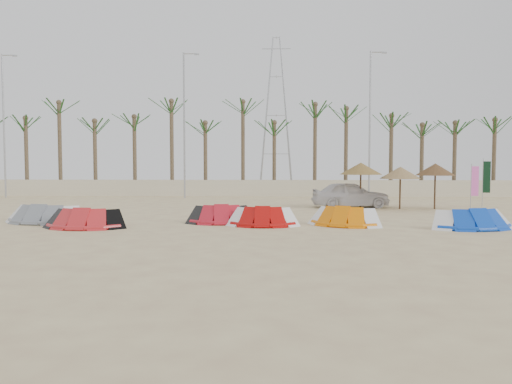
{
  "coord_description": "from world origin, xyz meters",
  "views": [
    {
      "loc": [
        0.91,
        -17.85,
        2.72
      ],
      "look_at": [
        0.0,
        6.0,
        1.3
      ],
      "focal_mm": 35.0,
      "sensor_mm": 36.0,
      "label": 1
    }
  ],
  "objects_px": {
    "parasol_mid": "(400,173)",
    "kite_red_right": "(263,216)",
    "parasol_right": "(435,169)",
    "kite_blue": "(471,218)",
    "kite_grey": "(46,213)",
    "kite_orange": "(343,215)",
    "car": "(350,194)",
    "parasol_left": "(361,169)",
    "kite_red_mid": "(222,213)",
    "kite_red_left": "(87,217)"
  },
  "relations": [
    {
      "from": "parasol_left",
      "to": "kite_red_left",
      "type": "bearing_deg",
      "value": -144.7
    },
    {
      "from": "kite_red_right",
      "to": "kite_orange",
      "type": "height_order",
      "value": "same"
    },
    {
      "from": "kite_red_mid",
      "to": "parasol_left",
      "type": "height_order",
      "value": "parasol_left"
    },
    {
      "from": "kite_orange",
      "to": "parasol_mid",
      "type": "height_order",
      "value": "parasol_mid"
    },
    {
      "from": "parasol_mid",
      "to": "car",
      "type": "relative_size",
      "value": 0.54
    },
    {
      "from": "kite_orange",
      "to": "parasol_mid",
      "type": "relative_size",
      "value": 1.42
    },
    {
      "from": "kite_blue",
      "to": "kite_red_left",
      "type": "bearing_deg",
      "value": -178.53
    },
    {
      "from": "kite_red_right",
      "to": "parasol_mid",
      "type": "relative_size",
      "value": 1.21
    },
    {
      "from": "kite_red_mid",
      "to": "parasol_left",
      "type": "bearing_deg",
      "value": 44.59
    },
    {
      "from": "parasol_left",
      "to": "parasol_mid",
      "type": "relative_size",
      "value": 1.09
    },
    {
      "from": "kite_red_left",
      "to": "parasol_mid",
      "type": "relative_size",
      "value": 1.36
    },
    {
      "from": "kite_red_left",
      "to": "car",
      "type": "relative_size",
      "value": 0.73
    },
    {
      "from": "kite_red_mid",
      "to": "kite_blue",
      "type": "height_order",
      "value": "same"
    },
    {
      "from": "kite_orange",
      "to": "car",
      "type": "distance_m",
      "value": 8.71
    },
    {
      "from": "kite_red_left",
      "to": "parasol_mid",
      "type": "bearing_deg",
      "value": 30.14
    },
    {
      "from": "kite_red_mid",
      "to": "kite_orange",
      "type": "distance_m",
      "value": 5.37
    },
    {
      "from": "kite_red_left",
      "to": "car",
      "type": "height_order",
      "value": "car"
    },
    {
      "from": "kite_red_right",
      "to": "car",
      "type": "distance_m",
      "value": 10.15
    },
    {
      "from": "kite_orange",
      "to": "kite_red_left",
      "type": "bearing_deg",
      "value": -173.65
    },
    {
      "from": "kite_blue",
      "to": "parasol_right",
      "type": "distance_m",
      "value": 8.77
    },
    {
      "from": "kite_grey",
      "to": "parasol_mid",
      "type": "xyz_separation_m",
      "value": [
        17.7,
        7.1,
        1.7
      ]
    },
    {
      "from": "kite_blue",
      "to": "parasol_mid",
      "type": "xyz_separation_m",
      "value": [
        -0.85,
        8.4,
        1.7
      ]
    },
    {
      "from": "kite_orange",
      "to": "parasol_right",
      "type": "xyz_separation_m",
      "value": [
        6.38,
        7.69,
        1.89
      ]
    },
    {
      "from": "kite_blue",
      "to": "parasol_mid",
      "type": "relative_size",
      "value": 1.49
    },
    {
      "from": "car",
      "to": "parasol_left",
      "type": "bearing_deg",
      "value": -144.09
    },
    {
      "from": "kite_blue",
      "to": "parasol_mid",
      "type": "height_order",
      "value": "parasol_mid"
    },
    {
      "from": "kite_red_mid",
      "to": "kite_red_right",
      "type": "bearing_deg",
      "value": -24.58
    },
    {
      "from": "parasol_mid",
      "to": "kite_red_right",
      "type": "bearing_deg",
      "value": -134.89
    },
    {
      "from": "parasol_right",
      "to": "car",
      "type": "height_order",
      "value": "parasol_right"
    },
    {
      "from": "kite_orange",
      "to": "parasol_mid",
      "type": "bearing_deg",
      "value": 60.28
    },
    {
      "from": "parasol_left",
      "to": "car",
      "type": "height_order",
      "value": "parasol_left"
    },
    {
      "from": "parasol_left",
      "to": "car",
      "type": "xyz_separation_m",
      "value": [
        -0.5,
        0.59,
        -1.57
      ]
    },
    {
      "from": "kite_orange",
      "to": "parasol_right",
      "type": "relative_size",
      "value": 1.31
    },
    {
      "from": "kite_blue",
      "to": "kite_grey",
      "type": "bearing_deg",
      "value": 175.99
    },
    {
      "from": "parasol_mid",
      "to": "parasol_right",
      "type": "bearing_deg",
      "value": 2.4
    },
    {
      "from": "kite_red_right",
      "to": "parasol_left",
      "type": "relative_size",
      "value": 1.1
    },
    {
      "from": "kite_grey",
      "to": "parasol_left",
      "type": "bearing_deg",
      "value": 25.72
    },
    {
      "from": "kite_red_left",
      "to": "kite_red_mid",
      "type": "distance_m",
      "value": 5.8
    },
    {
      "from": "kite_red_mid",
      "to": "kite_blue",
      "type": "distance_m",
      "value": 10.62
    },
    {
      "from": "parasol_right",
      "to": "kite_red_mid",
      "type": "bearing_deg",
      "value": -148.87
    },
    {
      "from": "parasol_left",
      "to": "kite_red_right",
      "type": "bearing_deg",
      "value": -124.26
    },
    {
      "from": "parasol_left",
      "to": "parasol_right",
      "type": "xyz_separation_m",
      "value": [
        4.26,
        -0.27,
        -0.04
      ]
    },
    {
      "from": "parasol_mid",
      "to": "kite_red_left",
      "type": "bearing_deg",
      "value": -149.86
    },
    {
      "from": "parasol_mid",
      "to": "car",
      "type": "xyz_separation_m",
      "value": [
        -2.73,
        0.94,
        -1.34
      ]
    },
    {
      "from": "kite_red_left",
      "to": "parasol_left",
      "type": "xyz_separation_m",
      "value": [
        12.95,
        9.17,
        1.93
      ]
    },
    {
      "from": "parasol_mid",
      "to": "kite_blue",
      "type": "bearing_deg",
      "value": -84.22
    },
    {
      "from": "kite_blue",
      "to": "kite_red_right",
      "type": "bearing_deg",
      "value": 176.28
    },
    {
      "from": "kite_orange",
      "to": "kite_blue",
      "type": "bearing_deg",
      "value": -8.68
    },
    {
      "from": "kite_red_left",
      "to": "parasol_right",
      "type": "height_order",
      "value": "parasol_right"
    },
    {
      "from": "kite_red_mid",
      "to": "parasol_mid",
      "type": "distance_m",
      "value": 12.05
    }
  ]
}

